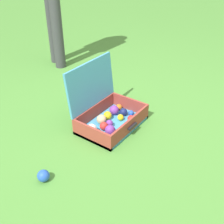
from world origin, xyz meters
TOP-DOWN VIEW (x-y plane):
  - ground_plane at (0.00, 0.00)m, footprint 16.00×16.00m
  - open_suitcase at (0.03, 0.09)m, footprint 0.54×0.44m
  - stray_ball_on_grass at (-0.72, 0.05)m, footprint 0.08×0.08m

SIDE VIEW (x-z plane):
  - ground_plane at x=0.00m, z-range 0.00..0.00m
  - stray_ball_on_grass at x=-0.72m, z-range 0.00..0.08m
  - open_suitcase at x=0.03m, z-range -0.14..0.36m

